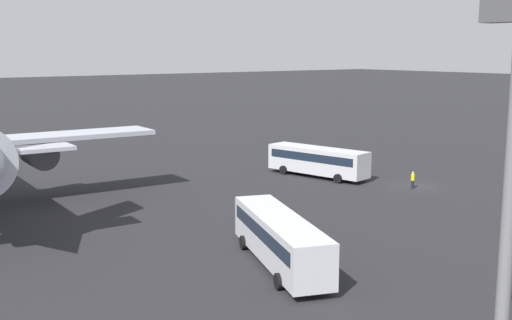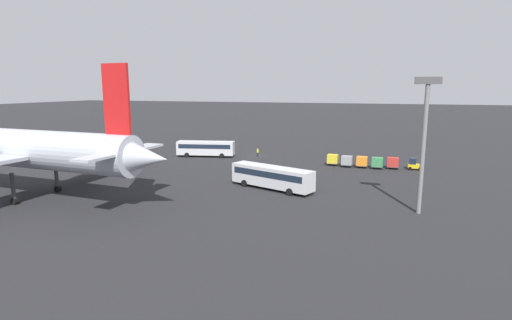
% 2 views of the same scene
% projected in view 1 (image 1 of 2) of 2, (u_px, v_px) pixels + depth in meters
% --- Properties ---
extents(ground_plane, '(600.00, 600.00, 0.00)m').
position_uv_depth(ground_plane, '(415.00, 186.00, 66.41)').
color(ground_plane, '#232326').
extents(shuttle_bus_near, '(12.36, 5.19, 3.25)m').
position_uv_depth(shuttle_bus_near, '(318.00, 159.00, 71.15)').
color(shuttle_bus_near, silver).
rests_on(shuttle_bus_near, ground).
extents(shuttle_bus_far, '(13.10, 7.08, 3.28)m').
position_uv_depth(shuttle_bus_far, '(280.00, 237.00, 41.65)').
color(shuttle_bus_far, silver).
rests_on(shuttle_bus_far, ground).
extents(worker_person, '(0.38, 0.38, 1.74)m').
position_uv_depth(worker_person, '(413.00, 180.00, 65.18)').
color(worker_person, '#1E1E2D').
rests_on(worker_person, ground).
extents(light_pole, '(2.80, 0.70, 15.63)m').
position_uv_depth(light_pole, '(512.00, 175.00, 21.71)').
color(light_pole, slate).
rests_on(light_pole, ground).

